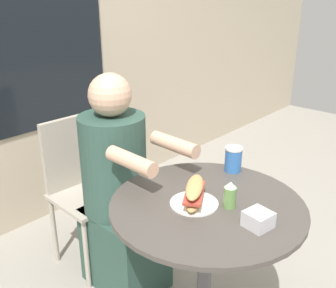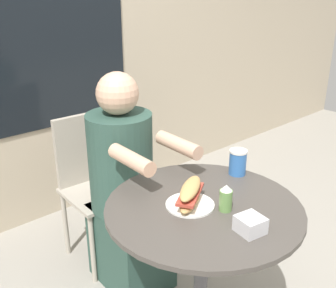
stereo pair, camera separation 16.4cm
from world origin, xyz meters
name	(u,v)px [view 1 (the left image)]	position (x,y,z in m)	size (l,w,h in m)	color
storefront_wall	(0,14)	(0.00, 1.54, 1.40)	(8.00, 0.09, 2.80)	#B7A88E
cafe_table	(206,243)	(0.00, 0.00, 0.54)	(0.79, 0.79, 0.73)	#47423D
diner_chair	(81,178)	(0.03, 0.93, 0.52)	(0.39, 0.39, 0.87)	#ADA393
seated_diner	(120,200)	(0.03, 0.58, 0.51)	(0.35, 0.61, 1.18)	#2D4C42
sandwich_on_plate	(194,195)	(-0.04, 0.03, 0.78)	(0.22, 0.20, 0.10)	white
drink_cup	(233,159)	(0.32, 0.09, 0.80)	(0.08, 0.08, 0.12)	#336BB7
napkin_box	(258,219)	(-0.01, -0.24, 0.76)	(0.10, 0.10, 0.06)	silver
condiment_bottle	(230,195)	(0.04, -0.08, 0.79)	(0.05, 0.05, 0.11)	#66934C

